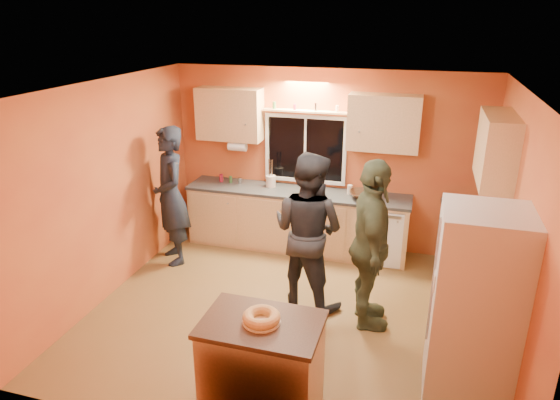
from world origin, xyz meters
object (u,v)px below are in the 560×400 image
(person_center, at_px, (308,231))
(person_right, at_px, (371,246))
(refrigerator, at_px, (475,307))
(person_left, at_px, (171,196))
(island, at_px, (262,369))

(person_center, bearing_deg, person_right, -179.72)
(refrigerator, bearing_deg, person_left, 156.58)
(refrigerator, relative_size, person_center, 0.96)
(island, distance_m, person_left, 3.26)
(refrigerator, height_order, person_left, person_left)
(person_right, bearing_deg, island, 145.14)
(person_left, bearing_deg, person_center, 34.33)
(person_left, relative_size, person_right, 1.00)
(person_center, distance_m, person_right, 0.79)
(person_center, relative_size, person_right, 0.98)
(refrigerator, xyz_separation_m, island, (-1.69, -0.80, -0.42))
(person_left, xyz_separation_m, person_right, (2.79, -0.80, -0.00))
(person_left, height_order, person_right, person_left)
(refrigerator, xyz_separation_m, person_left, (-3.79, 1.64, 0.06))
(person_center, bearing_deg, island, 110.46)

